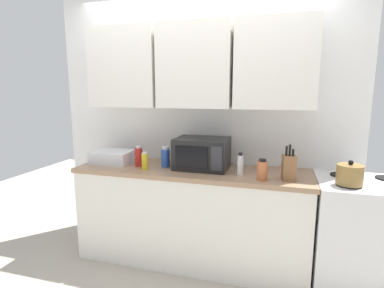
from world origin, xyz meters
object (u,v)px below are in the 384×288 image
dish_rack (113,157)px  bottle_spice_jar (262,170)px  bottle_white_jar (240,165)px  microwave (202,153)px  bottle_red_sauce (139,157)px  knife_block (289,167)px  bottle_blue_cleaner (166,157)px  kettle (350,175)px  stove_range (363,236)px  bottle_yellow_mustard (145,161)px

dish_rack → bottle_spice_jar: (1.45, -0.19, 0.02)m
dish_rack → bottle_white_jar: size_ratio=1.99×
microwave → bottle_red_sauce: bearing=-170.8°
knife_block → bottle_red_sauce: size_ratio=1.51×
dish_rack → bottle_blue_cleaner: bearing=-0.4°
kettle → dish_rack: (-2.09, 0.16, -0.03)m
bottle_white_jar → stove_range: bearing=3.5°
microwave → knife_block: bearing=-12.4°
kettle → bottle_white_jar: bearing=174.5°
microwave → dish_rack: (-0.90, -0.04, -0.08)m
kettle → knife_block: knife_block is taller
stove_range → kettle: size_ratio=4.82×
bottle_red_sauce → bottle_spice_jar: (1.15, -0.13, -0.01)m
dish_rack → knife_block: bearing=-4.4°
dish_rack → bottle_spice_jar: bearing=-7.4°
kettle → bottle_yellow_mustard: bearing=179.6°
bottle_yellow_mustard → knife_block: bearing=0.9°
bottle_blue_cleaner → bottle_yellow_mustard: bearing=-135.5°
microwave → bottle_red_sauce: size_ratio=2.50×
bottle_white_jar → bottle_yellow_mustard: 0.86m
knife_block → bottle_red_sauce: 1.35m
dish_rack → knife_block: 1.66m
bottle_red_sauce → microwave: bearing=9.2°
bottle_blue_cleaner → bottle_white_jar: (0.71, -0.08, -0.00)m
bottle_spice_jar → bottle_blue_cleaner: size_ratio=0.90×
stove_range → bottle_yellow_mustard: (-1.85, -0.13, 0.52)m
kettle → bottle_spice_jar: (-0.64, -0.03, -0.01)m
bottle_spice_jar → bottle_yellow_mustard: bearing=177.7°
bottle_red_sauce → bottle_yellow_mustard: bottle_red_sauce is taller
bottle_red_sauce → bottle_yellow_mustard: (0.11, -0.09, -0.01)m
stove_range → kettle: bearing=-140.5°
bottle_yellow_mustard → bottle_white_jar: bearing=4.4°
bottle_blue_cleaner → bottle_spice_jar: bearing=-11.7°
microwave → bottle_white_jar: 0.39m
kettle → knife_block: size_ratio=0.65×
dish_rack → bottle_white_jar: 1.27m
bottle_spice_jar → bottle_white_jar: bearing=150.0°
kettle → bottle_red_sauce: kettle is taller
knife_block → bottle_yellow_mustard: knife_block is taller
stove_range → bottle_white_jar: bearing=-176.5°
bottle_spice_jar → bottle_blue_cleaner: (-0.90, 0.19, 0.01)m
knife_block → microwave: bearing=167.6°
stove_range → microwave: 1.48m
kettle → bottle_white_jar: kettle is taller
microwave → dish_rack: 0.90m
bottle_red_sauce → bottle_blue_cleaner: bearing=11.8°
stove_range → knife_block: (-0.61, -0.11, 0.55)m
bottle_blue_cleaner → bottle_white_jar: 0.71m
dish_rack → stove_range: bearing=-0.5°
stove_range → bottle_white_jar: bottle_white_jar is taller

